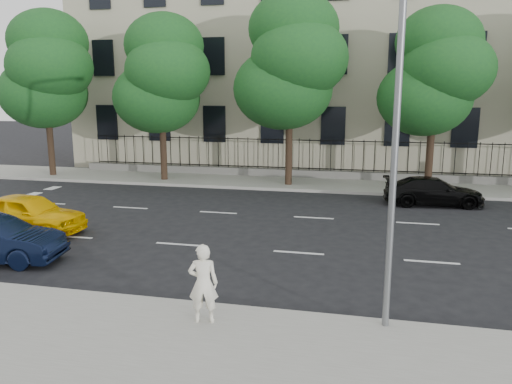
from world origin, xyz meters
TOP-DOWN VIEW (x-y plane):
  - ground at (0.00, 0.00)m, footprint 120.00×120.00m
  - near_sidewalk at (0.00, -4.00)m, footprint 60.00×4.00m
  - far_sidewalk at (0.00, 14.00)m, footprint 60.00×4.00m
  - lane_markings at (0.00, 4.75)m, footprint 49.60×4.62m
  - masonry_building at (0.00, 22.95)m, footprint 34.60×12.11m
  - iron_fence at (0.00, 15.70)m, footprint 30.00×0.50m
  - street_light at (2.50, -1.77)m, footprint 0.25×3.32m
  - tree_a at (-15.96, 13.36)m, footprint 5.71×5.31m
  - tree_b at (-8.96, 13.36)m, footprint 5.53×5.12m
  - tree_c at (-1.96, 13.36)m, footprint 5.89×5.50m
  - tree_d at (5.04, 13.36)m, footprint 5.34×4.94m
  - yellow_taxi at (-9.77, 2.69)m, footprint 4.24×1.91m
  - black_sedan at (4.94, 10.44)m, footprint 4.42×2.09m
  - woman_near at (-1.30, -2.97)m, footprint 0.71×0.55m

SIDE VIEW (x-z plane):
  - ground at x=0.00m, z-range 0.00..0.00m
  - lane_markings at x=0.00m, z-range 0.00..0.01m
  - near_sidewalk at x=0.00m, z-range 0.00..0.15m
  - far_sidewalk at x=0.00m, z-range 0.00..0.15m
  - black_sedan at x=4.94m, z-range 0.00..1.25m
  - iron_fence at x=0.00m, z-range -0.45..1.75m
  - yellow_taxi at x=-9.77m, z-range 0.00..1.42m
  - woman_near at x=-1.30m, z-range 0.15..1.88m
  - street_light at x=2.50m, z-range 1.12..9.17m
  - tree_d at x=5.04m, z-range 1.42..10.26m
  - tree_b at x=-8.96m, z-range 1.35..10.33m
  - tree_a at x=-15.96m, z-range 1.43..10.82m
  - tree_c at x=-1.96m, z-range 1.51..11.31m
  - masonry_building at x=0.00m, z-range -0.23..18.27m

